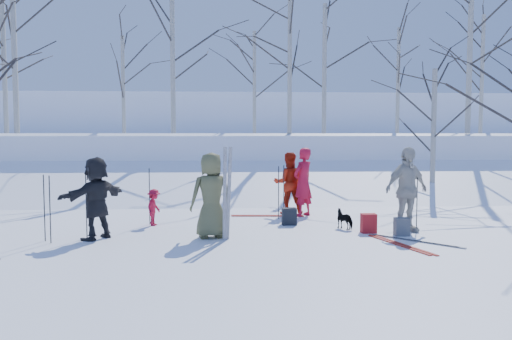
{
  "coord_description": "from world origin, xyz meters",
  "views": [
    {
      "loc": [
        -0.72,
        -10.32,
        2.13
      ],
      "look_at": [
        0.0,
        1.5,
        1.3
      ],
      "focal_mm": 35.0,
      "sensor_mm": 36.0,
      "label": 1
    }
  ],
  "objects": [
    {
      "name": "birch_plateau_c",
      "position": [
        -9.18,
        10.53,
        5.84
      ],
      "size": [
        5.69,
        5.69,
        7.27
      ],
      "primitive_type": null,
      "color": "silver",
      "rests_on": "snow_plateau"
    },
    {
      "name": "dog",
      "position": [
        1.99,
        0.78,
        0.22
      ],
      "size": [
        0.5,
        0.58,
        0.45
      ],
      "primitive_type": "imported",
      "rotation": [
        0.0,
        0.0,
        3.75
      ],
      "color": "black",
      "rests_on": "ground"
    },
    {
      "name": "ski_pole_f",
      "position": [
        0.81,
        2.68,
        0.67
      ],
      "size": [
        0.02,
        0.02,
        1.34
      ],
      "primitive_type": "cylinder",
      "color": "black",
      "rests_on": "ground"
    },
    {
      "name": "birch_edge_e",
      "position": [
        6.2,
        5.95,
        2.16
      ],
      "size": [
        3.63,
        3.63,
        4.33
      ],
      "primitive_type": null,
      "color": "silver",
      "rests_on": "ground"
    },
    {
      "name": "skier_cream_east",
      "position": [
        3.23,
        0.31,
        0.94
      ],
      "size": [
        1.19,
        0.83,
        1.87
      ],
      "primitive_type": "imported",
      "rotation": [
        0.0,
        0.0,
        0.38
      ],
      "color": "beige",
      "rests_on": "ground"
    },
    {
      "name": "far_hill",
      "position": [
        0.0,
        38.0,
        2.0
      ],
      "size": [
        90.0,
        30.0,
        6.0
      ],
      "primitive_type": "cube",
      "color": "white",
      "rests_on": "ground"
    },
    {
      "name": "ski_pole_e",
      "position": [
        -4.17,
        -0.38,
        0.67
      ],
      "size": [
        0.02,
        0.02,
        1.34
      ],
      "primitive_type": "cylinder",
      "color": "black",
      "rests_on": "ground"
    },
    {
      "name": "birch_plateau_b",
      "position": [
        9.95,
        11.14,
        6.48
      ],
      "size": [
        6.6,
        6.6,
        8.57
      ],
      "primitive_type": null,
      "color": "silver",
      "rests_on": "snow_plateau"
    },
    {
      "name": "backpack_red",
      "position": [
        2.39,
        0.27,
        0.21
      ],
      "size": [
        0.32,
        0.22,
        0.42
      ],
      "primitive_type": "cube",
      "color": "maroon",
      "rests_on": "ground"
    },
    {
      "name": "ski_pole_b",
      "position": [
        -3.6,
        0.09,
        0.67
      ],
      "size": [
        0.02,
        0.02,
        1.34
      ],
      "primitive_type": "cylinder",
      "color": "black",
      "rests_on": "ground"
    },
    {
      "name": "birch_plateau_h",
      "position": [
        3.3,
        9.95,
        4.81
      ],
      "size": [
        4.26,
        4.26,
        5.22
      ],
      "primitive_type": null,
      "color": "silver",
      "rests_on": "snow_plateau"
    },
    {
      "name": "skier_redor_behind",
      "position": [
        0.97,
        3.0,
        0.83
      ],
      "size": [
        0.82,
        0.64,
        1.67
      ],
      "primitive_type": "imported",
      "rotation": [
        0.0,
        0.0,
        3.13
      ],
      "color": "#B0220D",
      "rests_on": "ground"
    },
    {
      "name": "birch_plateau_f",
      "position": [
        -2.8,
        9.77,
        5.19
      ],
      "size": [
        4.79,
        4.79,
        5.98
      ],
      "primitive_type": null,
      "color": "silver",
      "rests_on": "snow_plateau"
    },
    {
      "name": "birch_plateau_l",
      "position": [
        7.56,
        13.38,
        4.72
      ],
      "size": [
        4.13,
        4.13,
        5.05
      ],
      "primitive_type": null,
      "color": "silver",
      "rests_on": "snow_plateau"
    },
    {
      "name": "backpack_grey",
      "position": [
        3.0,
        -0.08,
        0.19
      ],
      "size": [
        0.3,
        0.2,
        0.38
      ],
      "primitive_type": "cube",
      "color": "#4E5155",
      "rests_on": "ground"
    },
    {
      "name": "birch_plateau_j",
      "position": [
        -5.45,
        13.32,
        4.45
      ],
      "size": [
        3.75,
        3.75,
        4.5
      ],
      "primitive_type": null,
      "color": "silver",
      "rests_on": "snow_plateau"
    },
    {
      "name": "birch_plateau_e",
      "position": [
        12.25,
        14.42,
        5.18
      ],
      "size": [
        4.78,
        4.78,
        5.97
      ],
      "primitive_type": null,
      "color": "silver",
      "rests_on": "snow_plateau"
    },
    {
      "name": "ground",
      "position": [
        0.0,
        0.0,
        0.0
      ],
      "size": [
        120.0,
        120.0,
        0.0
      ],
      "primitive_type": "plane",
      "color": "white",
      "rests_on": "ground"
    },
    {
      "name": "upright_ski_right",
      "position": [
        -0.66,
        -0.31,
        0.95
      ],
      "size": [
        0.15,
        0.23,
        1.89
      ],
      "primitive_type": "cube",
      "rotation": [
        0.1,
        0.0,
        0.37
      ],
      "color": "silver",
      "rests_on": "ground"
    },
    {
      "name": "skier_grey_west",
      "position": [
        -3.36,
        -0.03,
        0.85
      ],
      "size": [
        1.33,
        1.56,
        1.69
      ],
      "primitive_type": "imported",
      "rotation": [
        0.0,
        0.0,
        4.08
      ],
      "color": "black",
      "rests_on": "ground"
    },
    {
      "name": "upright_ski_left",
      "position": [
        -0.74,
        -0.34,
        0.95
      ],
      "size": [
        0.09,
        0.16,
        1.9
      ],
      "primitive_type": "cube",
      "rotation": [
        0.07,
        0.0,
        0.17
      ],
      "color": "silver",
      "rests_on": "ground"
    },
    {
      "name": "snow_plateau",
      "position": [
        0.0,
        17.0,
        1.0
      ],
      "size": [
        70.0,
        18.0,
        2.2
      ],
      "primitive_type": "cube",
      "color": "white",
      "rests_on": "ground"
    },
    {
      "name": "skier_red_north",
      "position": [
        1.31,
        2.62,
        0.9
      ],
      "size": [
        0.77,
        0.77,
        1.8
      ],
      "primitive_type": "imported",
      "rotation": [
        0.0,
        0.0,
        3.92
      ],
      "color": "#B4102B",
      "rests_on": "ground"
    },
    {
      "name": "ski_pair_c",
      "position": [
        3.06,
        -0.65,
        0.01
      ],
      "size": [
        2.1,
        2.1,
        0.02
      ],
      "primitive_type": null,
      "rotation": [
        0.0,
        0.0,
        0.77
      ],
      "color": "silver",
      "rests_on": "ground"
    },
    {
      "name": "backpack_dark",
      "position": [
        0.78,
        1.34,
        0.2
      ],
      "size": [
        0.34,
        0.24,
        0.4
      ],
      "primitive_type": "cube",
      "color": "black",
      "rests_on": "ground"
    },
    {
      "name": "ski_pair_a",
      "position": [
        0.37,
        2.65,
        0.01
      ],
      "size": [
        0.48,
        1.93,
        0.02
      ],
      "primitive_type": null,
      "rotation": [
        0.0,
        0.0,
        1.5
      ],
      "color": "#9E2316",
      "rests_on": "ground"
    },
    {
      "name": "birch_plateau_d",
      "position": [
        0.75,
        15.23,
        4.79
      ],
      "size": [
        4.22,
        4.22,
        5.18
      ],
      "primitive_type": null,
      "color": "silver",
      "rests_on": "snow_plateau"
    },
    {
      "name": "ski_pole_d",
      "position": [
        0.62,
        2.23,
        0.67
      ],
      "size": [
        0.02,
        0.02,
        1.34
      ],
      "primitive_type": "cylinder",
      "color": "black",
      "rests_on": "ground"
    },
    {
      "name": "ski_pole_c",
      "position": [
        -2.54,
        1.62,
        0.67
      ],
      "size": [
        0.02,
        0.02,
        1.34
      ],
      "primitive_type": "cylinder",
      "color": "black",
      "rests_on": "ground"
    },
    {
      "name": "snow_ramp",
      "position": [
        0.0,
        7.0,
        0.15
      ],
      "size": [
        70.0,
        9.49,
        4.12
      ],
      "primitive_type": "cube",
      "rotation": [
        0.3,
        0.0,
        0.0
      ],
      "color": "white",
      "rests_on": "ground"
    },
    {
      "name": "birch_plateau_g",
      "position": [
        2.05,
        11.28,
        5.13
      ],
      "size": [
        4.71,
        4.71,
        5.87
      ],
      "primitive_type": null,
      "color": "silver",
      "rests_on": "snow_plateau"
    },
    {
      "name": "ski_pole_a",
      "position": [
        3.51,
        0.4,
        0.67
      ],
      "size": [
        0.02,
        0.02,
        1.34
      ],
      "primitive_type": "cylinder",
      "color": "black",
      "rests_on": "ground"
    },
    {
      "name": "ski_pole_g",
      "position": [
        -4.35,
        -0.17,
        0.67
      ],
      "size": [
        0.02,
        0.02,
        1.34
      ],
      "primitive_type": "cylinder",
      "color": "black",
      "rests_on": "ground"
    },
    {
      "name": "birch_plateau_i",
      "position": [
        -11.16,
        14.19,
        5.87
      ],
      "size": [
        5.74,
        5.74,
        7.35
      ],
      "primitive_type": null,
      "color": "silver",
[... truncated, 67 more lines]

